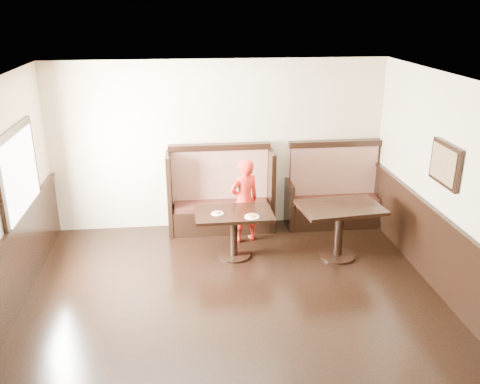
{
  "coord_description": "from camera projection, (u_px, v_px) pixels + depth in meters",
  "views": [
    {
      "loc": [
        -0.56,
        -4.61,
        3.63
      ],
      "look_at": [
        0.22,
        2.35,
        1.0
      ],
      "focal_mm": 38.0,
      "sensor_mm": 36.0,
      "label": 1
    }
  ],
  "objects": [
    {
      "name": "ground",
      "position": [
        244.0,
        351.0,
        5.62
      ],
      "size": [
        7.0,
        7.0,
        0.0
      ],
      "primitive_type": "plane",
      "color": "black",
      "rests_on": "ground"
    },
    {
      "name": "table_neighbor",
      "position": [
        340.0,
        219.0,
        7.5
      ],
      "size": [
        1.27,
        0.9,
        0.83
      ],
      "rotation": [
        0.0,
        0.0,
        0.11
      ],
      "color": "black",
      "rests_on": "ground"
    },
    {
      "name": "room_shell",
      "position": [
        214.0,
        287.0,
        5.62
      ],
      "size": [
        7.0,
        7.0,
        7.0
      ],
      "color": "beige",
      "rests_on": "ground"
    },
    {
      "name": "booth_main",
      "position": [
        221.0,
        199.0,
        8.5
      ],
      "size": [
        1.75,
        0.72,
        1.45
      ],
      "color": "black",
      "rests_on": "ground"
    },
    {
      "name": "pizza_plate_right",
      "position": [
        252.0,
        216.0,
        7.3
      ],
      "size": [
        0.22,
        0.22,
        0.04
      ],
      "color": "white",
      "rests_on": "table_main"
    },
    {
      "name": "child",
      "position": [
        244.0,
        201.0,
        8.0
      ],
      "size": [
        0.59,
        0.49,
        1.38
      ],
      "primitive_type": "imported",
      "rotation": [
        0.0,
        0.0,
        3.53
      ],
      "color": "red",
      "rests_on": "ground"
    },
    {
      "name": "table_main",
      "position": [
        234.0,
        223.0,
        7.53
      ],
      "size": [
        1.14,
        0.72,
        0.73
      ],
      "rotation": [
        0.0,
        0.0,
        0.0
      ],
      "color": "black",
      "rests_on": "ground"
    },
    {
      "name": "pizza_plate_left",
      "position": [
        217.0,
        213.0,
        7.41
      ],
      "size": [
        0.18,
        0.18,
        0.03
      ],
      "color": "white",
      "rests_on": "table_main"
    },
    {
      "name": "booth_neighbor",
      "position": [
        334.0,
        197.0,
        8.72
      ],
      "size": [
        1.65,
        0.72,
        1.45
      ],
      "color": "black",
      "rests_on": "ground"
    }
  ]
}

